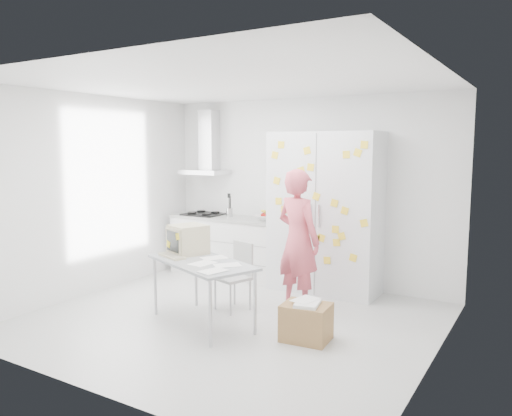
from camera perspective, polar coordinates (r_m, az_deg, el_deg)
The scene contains 10 objects.
floor at distance 5.95m, azimuth -2.95°, elevation -12.77°, with size 4.50×4.00×0.02m, color silver.
walls at distance 6.24m, azimuth 0.67°, elevation 1.02°, with size 4.52×4.01×2.70m.
ceiling at distance 5.63m, azimuth -3.13°, elevation 14.12°, with size 4.50×4.00×0.02m, color white.
counter_run at distance 7.82m, azimuth -3.30°, elevation -4.25°, with size 1.84×0.63×1.28m.
range_hood at distance 8.04m, azimuth -5.51°, elevation 6.69°, with size 0.70×0.48×1.01m.
tall_cabinet at distance 6.91m, azimuth 7.90°, elevation -0.53°, with size 1.50×0.68×2.20m.
person at distance 6.10m, azimuth 4.84°, elevation -3.70°, with size 0.63×0.42×1.74m, color #D95462.
desk at distance 5.88m, azimuth -7.28°, elevation -4.67°, with size 1.51×1.13×1.08m.
chair at distance 6.20m, azimuth -2.22°, elevation -7.27°, with size 0.47×0.47×0.83m.
cardboard_box at distance 5.33m, azimuth 5.75°, elevation -12.78°, with size 0.51×0.43×0.42m.
Camera 1 is at (3.13, -4.63, 2.01)m, focal length 35.00 mm.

